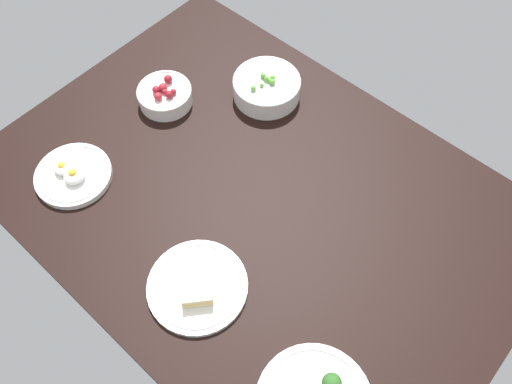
{
  "coord_description": "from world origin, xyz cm",
  "views": [
    {
      "loc": [
        40.96,
        -46.03,
        106.05
      ],
      "look_at": [
        0.0,
        0.0,
        6.0
      ],
      "focal_mm": 36.93,
      "sensor_mm": 36.0,
      "label": 1
    }
  ],
  "objects_px": {
    "bowl_berries": "(165,95)",
    "plate_sandwich": "(197,286)",
    "plate_eggs": "(73,175)",
    "bowl_peas": "(267,87)"
  },
  "relations": [
    {
      "from": "bowl_peas",
      "to": "plate_eggs",
      "type": "height_order",
      "value": "bowl_peas"
    },
    {
      "from": "plate_sandwich",
      "to": "plate_eggs",
      "type": "distance_m",
      "value": 0.41
    },
    {
      "from": "bowl_berries",
      "to": "bowl_peas",
      "type": "height_order",
      "value": "bowl_peas"
    },
    {
      "from": "bowl_berries",
      "to": "bowl_peas",
      "type": "relative_size",
      "value": 0.8
    },
    {
      "from": "bowl_berries",
      "to": "bowl_peas",
      "type": "xyz_separation_m",
      "value": [
        0.18,
        0.19,
        0.0
      ]
    },
    {
      "from": "plate_eggs",
      "to": "plate_sandwich",
      "type": "bearing_deg",
      "value": -0.12
    },
    {
      "from": "bowl_berries",
      "to": "plate_sandwich",
      "type": "distance_m",
      "value": 0.51
    },
    {
      "from": "plate_sandwich",
      "to": "bowl_berries",
      "type": "bearing_deg",
      "value": 143.95
    },
    {
      "from": "bowl_berries",
      "to": "plate_eggs",
      "type": "relative_size",
      "value": 0.78
    },
    {
      "from": "bowl_berries",
      "to": "plate_sandwich",
      "type": "xyz_separation_m",
      "value": [
        0.41,
        -0.3,
        -0.01
      ]
    }
  ]
}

